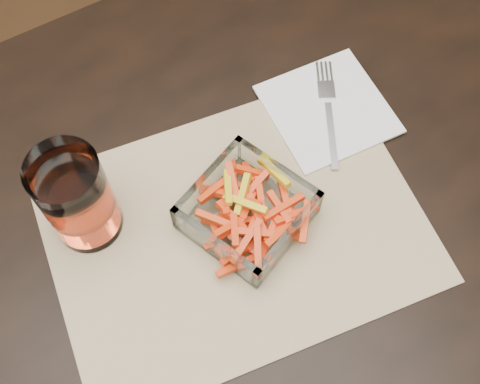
{
  "coord_description": "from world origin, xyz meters",
  "views": [
    {
      "loc": [
        -0.09,
        -0.22,
        1.44
      ],
      "look_at": [
        0.07,
        0.05,
        0.78
      ],
      "focal_mm": 45.0,
      "sensor_mm": 36.0,
      "label": 1
    }
  ],
  "objects_px": {
    "dining_table": "(215,285)",
    "fork": "(328,109)",
    "glass_bowl": "(247,212)",
    "tumbler": "(78,200)"
  },
  "relations": [
    {
      "from": "dining_table",
      "to": "fork",
      "type": "bearing_deg",
      "value": 24.35
    },
    {
      "from": "glass_bowl",
      "to": "fork",
      "type": "distance_m",
      "value": 0.19
    },
    {
      "from": "tumbler",
      "to": "fork",
      "type": "xyz_separation_m",
      "value": [
        0.35,
        -0.01,
        -0.06
      ]
    },
    {
      "from": "tumbler",
      "to": "fork",
      "type": "bearing_deg",
      "value": -1.96
    },
    {
      "from": "glass_bowl",
      "to": "tumbler",
      "type": "distance_m",
      "value": 0.2
    },
    {
      "from": "tumbler",
      "to": "fork",
      "type": "relative_size",
      "value": 0.9
    },
    {
      "from": "glass_bowl",
      "to": "fork",
      "type": "bearing_deg",
      "value": 24.84
    },
    {
      "from": "dining_table",
      "to": "tumbler",
      "type": "distance_m",
      "value": 0.22
    },
    {
      "from": "fork",
      "to": "glass_bowl",
      "type": "bearing_deg",
      "value": -126.44
    },
    {
      "from": "tumbler",
      "to": "dining_table",
      "type": "bearing_deg",
      "value": -49.32
    }
  ]
}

